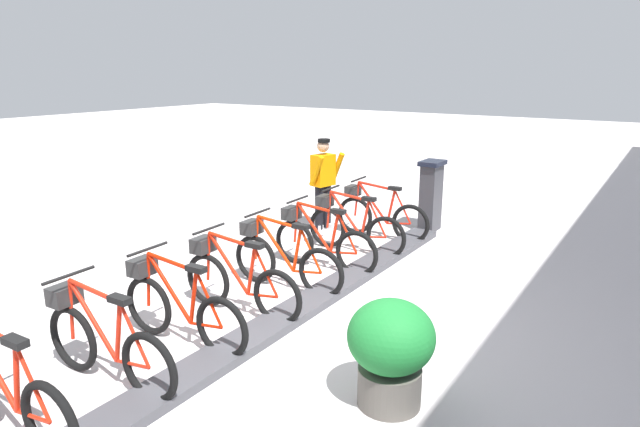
{
  "coord_description": "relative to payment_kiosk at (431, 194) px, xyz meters",
  "views": [
    {
      "loc": [
        -3.58,
        4.81,
        2.87
      ],
      "look_at": [
        0.5,
        -1.44,
        0.9
      ],
      "focal_mm": 30.98,
      "sensor_mm": 36.0,
      "label": 1
    }
  ],
  "objects": [
    {
      "name": "ground_plane",
      "position": [
        -0.05,
        4.4,
        -0.67
      ],
      "size": [
        60.0,
        60.0,
        0.0
      ],
      "primitive_type": "plane",
      "color": "beige"
    },
    {
      "name": "dock_rail_base",
      "position": [
        -0.05,
        4.4,
        -0.62
      ],
      "size": [
        0.44,
        8.14,
        0.1
      ],
      "primitive_type": "cube",
      "color": "#47474C",
      "rests_on": "ground"
    },
    {
      "name": "payment_kiosk",
      "position": [
        0.0,
        0.0,
        0.0
      ],
      "size": [
        0.36,
        0.52,
        1.28
      ],
      "color": "#38383D",
      "rests_on": "ground"
    },
    {
      "name": "bike_docked_0",
      "position": [
        0.57,
        0.93,
        -0.24
      ],
      "size": [
        1.72,
        0.54,
        1.02
      ],
      "color": "black",
      "rests_on": "ground"
    },
    {
      "name": "bike_docked_1",
      "position": [
        0.57,
        1.85,
        -0.24
      ],
      "size": [
        1.72,
        0.54,
        1.02
      ],
      "color": "black",
      "rests_on": "ground"
    },
    {
      "name": "bike_docked_2",
      "position": [
        0.57,
        2.77,
        -0.24
      ],
      "size": [
        1.72,
        0.54,
        1.02
      ],
      "color": "black",
      "rests_on": "ground"
    },
    {
      "name": "bike_docked_3",
      "position": [
        0.57,
        3.69,
        -0.24
      ],
      "size": [
        1.72,
        0.54,
        1.02
      ],
      "color": "black",
      "rests_on": "ground"
    },
    {
      "name": "bike_docked_4",
      "position": [
        0.57,
        4.6,
        -0.24
      ],
      "size": [
        1.72,
        0.54,
        1.02
      ],
      "color": "black",
      "rests_on": "ground"
    },
    {
      "name": "bike_docked_5",
      "position": [
        0.57,
        5.52,
        -0.24
      ],
      "size": [
        1.72,
        0.54,
        1.02
      ],
      "color": "black",
      "rests_on": "ground"
    },
    {
      "name": "bike_docked_6",
      "position": [
        0.57,
        6.44,
        -0.24
      ],
      "size": [
        1.72,
        0.54,
        1.02
      ],
      "color": "black",
      "rests_on": "ground"
    },
    {
      "name": "bike_docked_7",
      "position": [
        0.57,
        7.36,
        -0.24
      ],
      "size": [
        1.72,
        0.54,
        1.02
      ],
      "color": "black",
      "rests_on": "ground"
    },
    {
      "name": "worker_near_rack",
      "position": [
        1.65,
        1.01,
        0.24
      ],
      "size": [
        0.55,
        0.68,
        1.66
      ],
      "color": "white",
      "rests_on": "ground"
    },
    {
      "name": "planter_bush",
      "position": [
        -1.8,
        5.29,
        -0.12
      ],
      "size": [
        0.76,
        0.76,
        0.97
      ],
      "color": "#59544C",
      "rests_on": "ground"
    }
  ]
}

